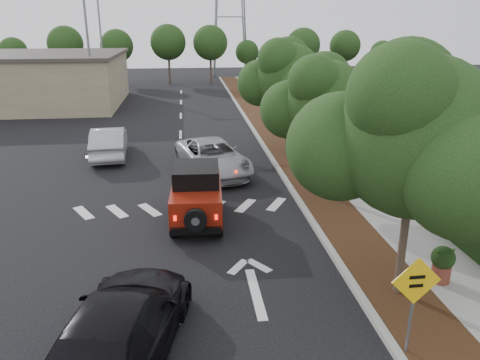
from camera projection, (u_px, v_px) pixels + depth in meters
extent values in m
plane|color=black|center=(178.00, 298.00, 11.92)|extent=(120.00, 120.00, 0.00)
cube|color=#9E9B93|center=(271.00, 158.00, 23.67)|extent=(0.20, 70.00, 0.15)
cube|color=black|center=(291.00, 158.00, 23.78)|extent=(1.80, 70.00, 0.12)
cube|color=gray|center=(327.00, 157.00, 23.99)|extent=(2.00, 70.00, 0.12)
cube|color=black|center=(354.00, 149.00, 24.04)|extent=(0.80, 70.00, 0.80)
cylinder|color=black|center=(178.00, 199.00, 17.42)|extent=(0.30, 0.76, 0.75)
cylinder|color=black|center=(217.00, 199.00, 17.51)|extent=(0.30, 0.76, 0.75)
cylinder|color=black|center=(174.00, 226.00, 15.20)|extent=(0.30, 0.76, 0.75)
cylinder|color=black|center=(219.00, 225.00, 15.29)|extent=(0.30, 0.76, 0.75)
cube|color=maroon|center=(197.00, 198.00, 16.19)|extent=(1.85, 3.54, 0.94)
cube|color=black|center=(196.00, 174.00, 16.20)|extent=(1.64, 1.98, 0.60)
cube|color=maroon|center=(198.00, 187.00, 17.45)|extent=(1.53, 1.04, 0.77)
cube|color=black|center=(196.00, 231.00, 14.62)|extent=(1.61, 0.25, 0.21)
cylinder|color=black|center=(195.00, 220.00, 14.36)|extent=(0.72, 0.24, 0.71)
cube|color=#FF190C|center=(175.00, 218.00, 14.50)|extent=(0.10, 0.04, 0.17)
cube|color=#FF190C|center=(216.00, 217.00, 14.58)|extent=(0.10, 0.04, 0.17)
imported|color=#9D9FA5|center=(213.00, 157.00, 21.44)|extent=(3.75, 5.85, 1.50)
imported|color=black|center=(120.00, 328.00, 9.54)|extent=(3.24, 5.63, 1.54)
imported|color=#AAACB2|center=(109.00, 142.00, 23.92)|extent=(2.03, 4.83, 1.55)
imported|color=#A4A7AB|center=(84.00, 103.00, 35.69)|extent=(4.05, 2.12, 1.32)
cylinder|color=slate|center=(412.00, 309.00, 9.53)|extent=(0.07, 0.07, 2.04)
cube|color=yellow|center=(416.00, 281.00, 9.28)|extent=(1.04, 0.04, 1.04)
cube|color=black|center=(417.00, 277.00, 9.23)|extent=(0.33, 0.01, 0.07)
cube|color=black|center=(416.00, 286.00, 9.30)|extent=(0.29, 0.01, 0.07)
cylinder|color=brown|center=(441.00, 273.00, 12.40)|extent=(0.53, 0.53, 0.50)
sphere|color=black|center=(443.00, 258.00, 12.25)|extent=(0.62, 0.62, 0.62)
imported|color=black|center=(444.00, 255.00, 12.23)|extent=(0.55, 0.49, 0.58)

